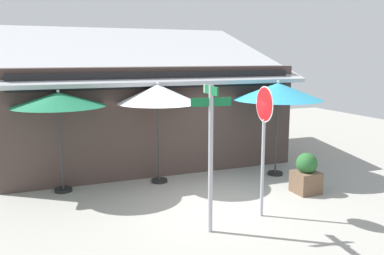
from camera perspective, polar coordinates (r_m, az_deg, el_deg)
ground_plane at (r=10.04m, az=3.58°, el=-10.36°), size 28.00×28.00×0.10m
cafe_building at (r=14.14m, az=-7.53°, el=2.62°), size 9.07×5.94×4.52m
street_sign_post at (r=7.81m, az=2.62°, el=-2.38°), size 0.79×0.85×2.90m
stop_sign at (r=8.70m, az=9.97°, el=0.03°), size 0.09×0.75×2.81m
patio_umbrella_forest_green_left at (r=10.64m, az=-18.11°, el=3.64°), size 2.33×2.33×2.62m
patio_umbrella_ivory_center at (r=10.94m, az=-4.74°, el=4.59°), size 2.19×2.19×2.76m
patio_umbrella_teal_right at (r=11.88m, az=11.89°, el=4.88°), size 2.53×2.53×2.75m
sidewalk_planter at (r=10.78m, az=15.62°, el=-6.28°), size 0.61×0.61×1.03m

